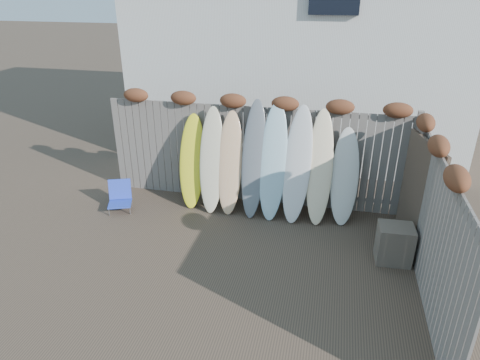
% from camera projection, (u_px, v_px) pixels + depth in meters
% --- Properties ---
extents(ground, '(80.00, 80.00, 0.00)m').
position_uv_depth(ground, '(223.00, 267.00, 6.86)').
color(ground, '#493A2D').
extents(back_fence, '(6.05, 0.28, 2.24)m').
position_uv_depth(back_fence, '(256.00, 147.00, 8.47)').
color(back_fence, slate).
rests_on(back_fence, ground).
extents(right_fence, '(0.28, 4.40, 2.24)m').
position_uv_depth(right_fence, '(433.00, 218.00, 6.00)').
color(right_fence, slate).
rests_on(right_fence, ground).
extents(house, '(8.50, 5.50, 6.33)m').
position_uv_depth(house, '(304.00, 22.00, 11.15)').
color(house, silver).
rests_on(house, ground).
extents(beach_chair, '(0.57, 0.59, 0.58)m').
position_uv_depth(beach_chair, '(120.00, 196.00, 8.53)').
color(beach_chair, '#2542BD').
rests_on(beach_chair, ground).
extents(wooden_crate, '(0.57, 0.48, 0.64)m').
position_uv_depth(wooden_crate, '(394.00, 244.00, 6.90)').
color(wooden_crate, brown).
rests_on(wooden_crate, ground).
extents(lattice_panel, '(0.37, 1.28, 1.95)m').
position_uv_depth(lattice_panel, '(419.00, 199.00, 6.91)').
color(lattice_panel, '#362920').
rests_on(lattice_panel, ground).
extents(surfboard_0, '(0.55, 0.69, 1.83)m').
position_uv_depth(surfboard_0, '(192.00, 161.00, 8.50)').
color(surfboard_0, yellow).
rests_on(surfboard_0, ground).
extents(surfboard_1, '(0.54, 0.76, 2.01)m').
position_uv_depth(surfboard_1, '(212.00, 160.00, 8.31)').
color(surfboard_1, beige).
rests_on(surfboard_1, ground).
extents(surfboard_2, '(0.52, 0.72, 1.95)m').
position_uv_depth(surfboard_2, '(230.00, 163.00, 8.26)').
color(surfboard_2, '#FFC476').
rests_on(surfboard_2, ground).
extents(surfboard_3, '(0.46, 0.78, 2.19)m').
position_uv_depth(surfboard_3, '(254.00, 159.00, 8.11)').
color(surfboard_3, slate).
rests_on(surfboard_3, ground).
extents(surfboard_4, '(0.52, 0.77, 2.16)m').
position_uv_depth(surfboard_4, '(273.00, 162.00, 8.04)').
color(surfboard_4, '#A8D1E0').
rests_on(surfboard_4, ground).
extents(surfboard_5, '(0.58, 0.80, 2.14)m').
position_uv_depth(surfboard_5, '(297.00, 165.00, 7.94)').
color(surfboard_5, silver).
rests_on(surfboard_5, ground).
extents(surfboard_6, '(0.51, 0.76, 2.08)m').
position_uv_depth(surfboard_6, '(320.00, 168.00, 7.89)').
color(surfboard_6, '#FDE6BA').
rests_on(surfboard_6, ground).
extents(surfboard_7, '(0.54, 0.66, 1.77)m').
position_uv_depth(surfboard_7, '(345.00, 177.00, 7.90)').
color(surfboard_7, silver).
rests_on(surfboard_7, ground).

